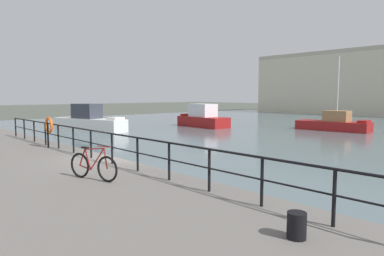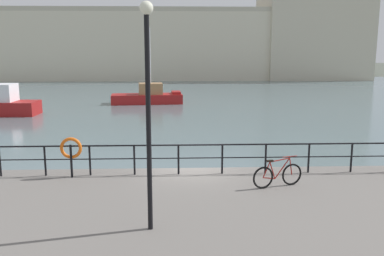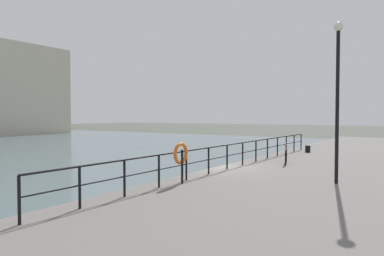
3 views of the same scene
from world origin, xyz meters
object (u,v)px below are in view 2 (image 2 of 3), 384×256
at_px(moored_red_daysailer, 148,96).
at_px(quay_lamp_post, 148,92).
at_px(harbor_building, 220,41).
at_px(life_ring_stand, 71,149).
at_px(parked_bicycle, 278,175).

height_order(moored_red_daysailer, quay_lamp_post, moored_red_daysailer).
bearing_deg(harbor_building, life_ring_stand, -100.80).
bearing_deg(moored_red_daysailer, parked_bicycle, -83.01).
bearing_deg(life_ring_stand, parked_bicycle, -11.16).
relative_size(harbor_building, quay_lamp_post, 11.25).
distance_m(moored_red_daysailer, life_ring_stand, 26.98).
distance_m(moored_red_daysailer, parked_bicycle, 28.88).
distance_m(harbor_building, life_ring_stand, 60.00).
bearing_deg(parked_bicycle, life_ring_stand, 151.47).
bearing_deg(harbor_building, quay_lamp_post, -97.46).
xyz_separation_m(harbor_building, quay_lamp_post, (-8.27, -63.21, -1.74)).
xyz_separation_m(harbor_building, parked_bicycle, (-4.37, -60.14, -4.77)).
height_order(harbor_building, parked_bicycle, harbor_building).
xyz_separation_m(harbor_building, life_ring_stand, (-11.21, -58.79, -4.19)).
xyz_separation_m(parked_bicycle, quay_lamp_post, (-3.90, -3.07, 3.03)).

